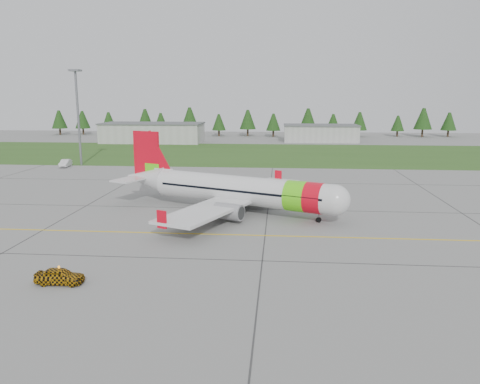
{
  "coord_description": "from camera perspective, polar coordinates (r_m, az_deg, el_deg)",
  "views": [
    {
      "loc": [
        11.39,
        -40.65,
        14.76
      ],
      "look_at": [
        6.68,
        15.07,
        3.32
      ],
      "focal_mm": 35.0,
      "sensor_mm": 36.0,
      "label": 1
    }
  ],
  "objects": [
    {
      "name": "taxi_guideline",
      "position": [
        52.09,
        -8.03,
        -5.0
      ],
      "size": [
        120.0,
        0.25,
        0.02
      ],
      "primitive_type": "cube",
      "color": "gold",
      "rests_on": "ground"
    },
    {
      "name": "service_van",
      "position": [
        106.56,
        -20.58,
        4.16
      ],
      "size": [
        1.89,
        1.82,
        4.78
      ],
      "primitive_type": "imported",
      "rotation": [
        0.0,
        0.0,
        0.16
      ],
      "color": "silver",
      "rests_on": "ground"
    },
    {
      "name": "hangar_east",
      "position": [
        159.69,
        9.78,
        7.03
      ],
      "size": [
        24.0,
        12.0,
        5.2
      ],
      "primitive_type": "cube",
      "color": "#A8A8A3",
      "rests_on": "ground"
    },
    {
      "name": "treeline",
      "position": [
        179.27,
        1.2,
        8.44
      ],
      "size": [
        160.0,
        8.0,
        10.0
      ],
      "primitive_type": null,
      "color": "#1C3F14",
      "rests_on": "ground"
    },
    {
      "name": "floodlight_mast",
      "position": [
        107.87,
        -19.1,
        8.41
      ],
      "size": [
        0.5,
        0.5,
        20.0
      ],
      "primitive_type": "cylinder",
      "color": "slate",
      "rests_on": "ground"
    },
    {
      "name": "grass_strip",
      "position": [
        124.05,
        -0.47,
        4.73
      ],
      "size": [
        320.0,
        50.0,
        0.03
      ],
      "primitive_type": "cube",
      "color": "#30561E",
      "rests_on": "ground"
    },
    {
      "name": "aircraft",
      "position": [
        60.46,
        -0.43,
        0.23
      ],
      "size": [
        31.33,
        29.74,
        9.98
      ],
      "rotation": [
        0.0,
        0.0,
        -0.4
      ],
      "color": "silver",
      "rests_on": "ground"
    },
    {
      "name": "hangar_west",
      "position": [
        156.67,
        -10.58,
        7.06
      ],
      "size": [
        32.0,
        14.0,
        6.0
      ],
      "primitive_type": "cube",
      "color": "#A8A8A3",
      "rests_on": "ground"
    },
    {
      "name": "follow_me_car",
      "position": [
        40.25,
        -21.27,
        -7.83
      ],
      "size": [
        1.36,
        1.59,
        3.88
      ],
      "primitive_type": "imported",
      "rotation": [
        0.0,
        0.0,
        1.59
      ],
      "color": "#CF8E0B",
      "rests_on": "ground"
    },
    {
      "name": "ground",
      "position": [
        44.72,
        -10.31,
        -7.9
      ],
      "size": [
        320.0,
        320.0,
        0.0
      ],
      "primitive_type": "plane",
      "color": "gray",
      "rests_on": "ground"
    }
  ]
}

